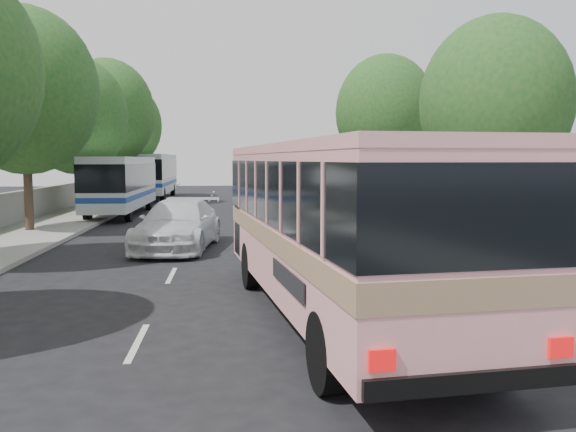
{
  "coord_description": "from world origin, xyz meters",
  "views": [
    {
      "loc": [
        -0.31,
        -12.24,
        3.09
      ],
      "look_at": [
        1.19,
        3.65,
        1.6
      ],
      "focal_mm": 38.0,
      "sensor_mm": 36.0,
      "label": 1
    }
  ],
  "objects": [
    {
      "name": "tree_right_far",
      "position": [
        9.08,
        23.94,
        6.12
      ],
      "size": [
        6.0,
        6.0,
        9.35
      ],
      "color": "#38281E",
      "rests_on": "ground"
    },
    {
      "name": "pink_taxi",
      "position": [
        -2.0,
        9.44,
        0.66
      ],
      "size": [
        1.8,
        3.97,
        1.32
      ],
      "primitive_type": "imported",
      "rotation": [
        0.0,
        0.0,
        -0.06
      ],
      "color": "#D91280",
      "rests_on": "ground"
    },
    {
      "name": "tree_left_d",
      "position": [
        -8.52,
        21.94,
        5.63
      ],
      "size": [
        5.52,
        5.52,
        8.6
      ],
      "color": "#38281E",
      "rests_on": "ground"
    },
    {
      "name": "tour_coach_rear",
      "position": [
        -6.3,
        36.69,
        2.09
      ],
      "size": [
        2.51,
        11.61,
        3.48
      ],
      "rotation": [
        0.0,
        0.0,
        -0.0
      ],
      "color": "silver",
      "rests_on": "ground"
    },
    {
      "name": "ground",
      "position": [
        0.0,
        0.0,
        0.0
      ],
      "size": [
        120.0,
        120.0,
        0.0
      ],
      "primitive_type": "plane",
      "color": "black",
      "rests_on": "ground"
    },
    {
      "name": "tree_left_e",
      "position": [
        -8.42,
        29.94,
        6.43
      ],
      "size": [
        6.3,
        6.3,
        9.82
      ],
      "color": "#38281E",
      "rests_on": "ground"
    },
    {
      "name": "sidewalk_left",
      "position": [
        -8.5,
        20.0,
        0.07
      ],
      "size": [
        4.0,
        90.0,
        0.15
      ],
      "primitive_type": "cube",
      "color": "#9E998E",
      "rests_on": "ground"
    },
    {
      "name": "tree_left_c",
      "position": [
        -8.62,
        13.94,
        6.12
      ],
      "size": [
        6.0,
        6.0,
        9.35
      ],
      "color": "#38281E",
      "rests_on": "ground"
    },
    {
      "name": "low_wall",
      "position": [
        -10.3,
        20.0,
        0.9
      ],
      "size": [
        0.3,
        90.0,
        1.5
      ],
      "primitive_type": "cube",
      "color": "#9E998E",
      "rests_on": "sidewalk_left"
    },
    {
      "name": "tree_right_near",
      "position": [
        8.78,
        7.94,
        5.2
      ],
      "size": [
        5.1,
        5.1,
        7.95
      ],
      "color": "#38281E",
      "rests_on": "ground"
    },
    {
      "name": "white_pickup",
      "position": [
        -2.12,
        8.87,
        0.84
      ],
      "size": [
        3.1,
        6.07,
        1.69
      ],
      "primitive_type": "imported",
      "rotation": [
        0.0,
        0.0,
        -0.13
      ],
      "color": "white",
      "rests_on": "ground"
    },
    {
      "name": "pink_bus",
      "position": [
        1.68,
        -0.8,
        2.1
      ],
      "size": [
        3.88,
        10.81,
        3.37
      ],
      "rotation": [
        0.0,
        0.0,
        0.11
      ],
      "color": "pink",
      "rests_on": "ground"
    },
    {
      "name": "tree_left_f",
      "position": [
        -8.62,
        37.94,
        6.0
      ],
      "size": [
        5.88,
        5.88,
        9.16
      ],
      "color": "#38281E",
      "rests_on": "ground"
    },
    {
      "name": "taxi_roof_sign",
      "position": [
        -2.0,
        9.44,
        1.41
      ],
      "size": [
        0.56,
        0.21,
        0.18
      ],
      "primitive_type": "cube",
      "rotation": [
        0.0,
        0.0,
        -0.06
      ],
      "color": "silver",
      "rests_on": "pink_taxi"
    },
    {
      "name": "sidewalk_right",
      "position": [
        8.5,
        20.0,
        0.06
      ],
      "size": [
        4.0,
        90.0,
        0.12
      ],
      "primitive_type": "cube",
      "color": "#9E998E",
      "rests_on": "ground"
    },
    {
      "name": "tour_coach_front",
      "position": [
        -6.3,
        22.12,
        1.94
      ],
      "size": [
        2.42,
        10.77,
        3.22
      ],
      "rotation": [
        0.0,
        0.0,
        -0.01
      ],
      "color": "silver",
      "rests_on": "ground"
    }
  ]
}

